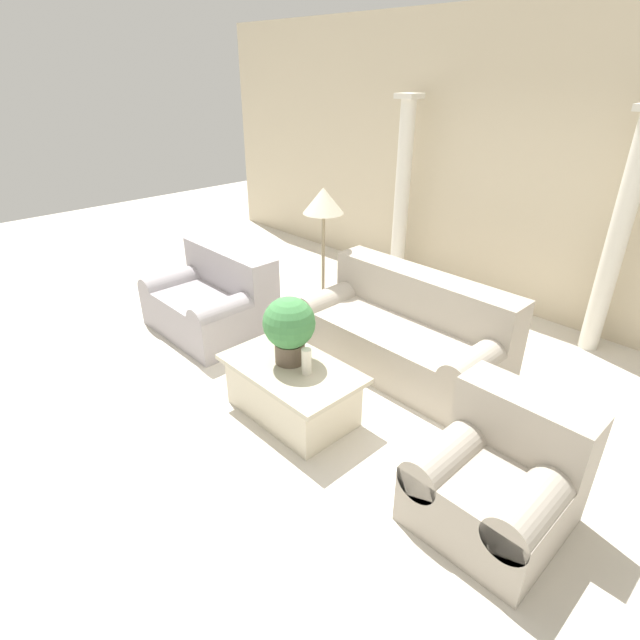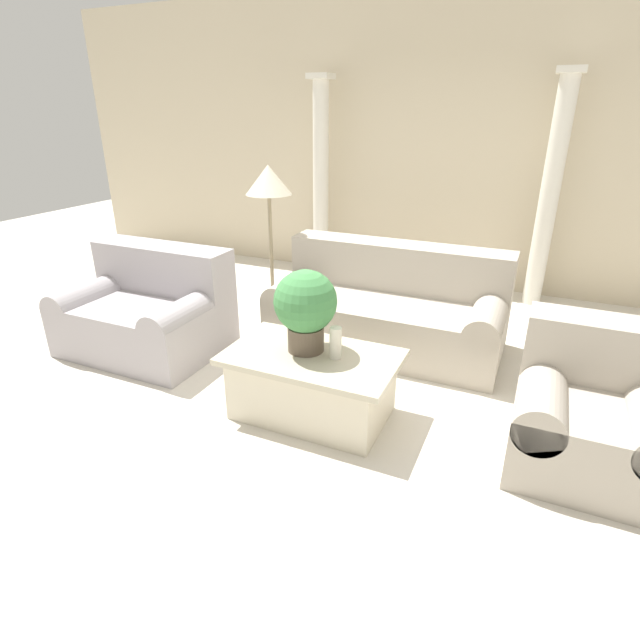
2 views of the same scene
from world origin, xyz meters
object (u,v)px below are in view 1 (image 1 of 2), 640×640
(loveseat, at_px, (213,299))
(potted_plant, at_px, (289,326))
(sofa_long, at_px, (405,331))
(coffee_table, at_px, (292,390))
(armchair, at_px, (499,476))
(floor_lamp, at_px, (323,206))

(loveseat, xyz_separation_m, potted_plant, (1.69, -0.34, 0.43))
(sofa_long, xyz_separation_m, potted_plant, (-0.19, -1.26, 0.43))
(coffee_table, relative_size, potted_plant, 2.05)
(armchair, bearing_deg, loveseat, 177.47)
(sofa_long, xyz_separation_m, armchair, (1.56, -1.08, -0.00))
(coffee_table, distance_m, potted_plant, 0.55)
(sofa_long, distance_m, floor_lamp, 1.55)
(sofa_long, relative_size, floor_lamp, 1.32)
(sofa_long, relative_size, loveseat, 1.52)
(potted_plant, bearing_deg, armchair, 6.03)
(loveseat, relative_size, armchair, 1.51)
(loveseat, bearing_deg, floor_lamp, 56.73)
(sofa_long, distance_m, coffee_table, 1.32)
(potted_plant, relative_size, floor_lamp, 0.37)
(loveseat, bearing_deg, sofa_long, 26.19)
(loveseat, xyz_separation_m, armchair, (3.44, -0.15, -0.01))
(potted_plant, distance_m, armchair, 1.82)
(loveseat, distance_m, floor_lamp, 1.54)
(floor_lamp, bearing_deg, coffee_table, -52.03)
(coffee_table, height_order, potted_plant, potted_plant)
(loveseat, relative_size, floor_lamp, 0.87)
(coffee_table, relative_size, floor_lamp, 0.77)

